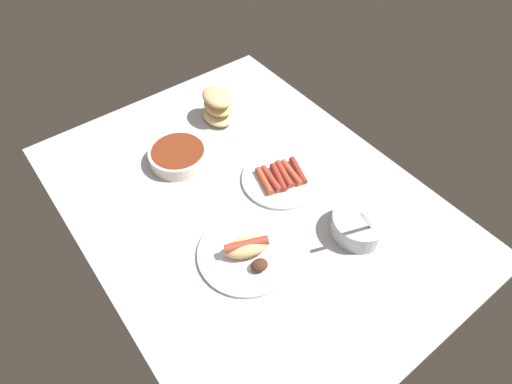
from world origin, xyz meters
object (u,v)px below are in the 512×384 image
at_px(bowl_chili, 178,155).
at_px(bowl_coleslaw, 360,224).
at_px(bread_stack, 218,106).
at_px(plate_sausages, 281,178).
at_px(plate_hotdog_assembled, 247,251).

relative_size(bowl_chili, bowl_coleslaw, 1.13).
relative_size(bread_stack, plate_sausages, 0.56).
bearing_deg(bread_stack, plate_sausages, -1.68).
relative_size(plate_sausages, bowl_coleslaw, 1.47).
distance_m(bread_stack, plate_sausages, 0.35).
xyz_separation_m(bread_stack, plate_sausages, (0.35, -0.01, -0.04)).
xyz_separation_m(bowl_chili, plate_sausages, (0.25, 0.20, -0.02)).
distance_m(bread_stack, bowl_coleslaw, 0.62).
distance_m(bowl_chili, bowl_coleslaw, 0.58).
bearing_deg(plate_hotdog_assembled, bread_stack, 153.70).
relative_size(plate_hotdog_assembled, bowl_chili, 1.43).
height_order(bowl_chili, plate_sausages, bowl_chili).
bearing_deg(plate_hotdog_assembled, plate_sausages, 122.41).
height_order(bowl_chili, bowl_coleslaw, bowl_coleslaw).
xyz_separation_m(plate_hotdog_assembled, plate_sausages, (-0.15, 0.23, -0.01)).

